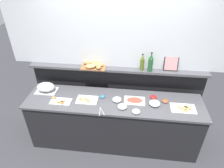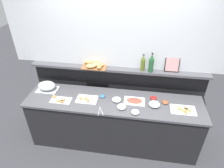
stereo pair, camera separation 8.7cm
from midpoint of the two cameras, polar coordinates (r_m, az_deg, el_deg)
ground_plane at (r=4.09m, az=2.23°, el=-9.56°), size 12.00×12.00×0.00m
buffet_counter at (r=3.34m, az=1.16°, el=-10.87°), size 2.74×0.66×0.90m
back_ledge_unit at (r=3.60m, az=2.27°, el=-3.03°), size 2.93×0.22×1.23m
upper_wall_panel at (r=3.05m, az=2.88°, el=16.81°), size 3.53×0.08×1.37m
sandwich_platter_front at (r=3.08m, az=-6.56°, el=-4.40°), size 0.32×0.22×0.04m
sandwich_platter_rear at (r=3.06m, az=20.76°, el=-7.02°), size 0.36×0.22×0.04m
sandwich_platter_side at (r=3.13m, az=-13.87°, el=-4.54°), size 0.32×0.17×0.04m
cold_cuts_platter at (r=3.05m, az=7.30°, el=-4.88°), size 0.32×0.21×0.02m
serving_cloche at (r=3.40m, az=-17.60°, el=-0.60°), size 0.34×0.24×0.17m
glass_bowl_large at (r=3.03m, az=2.18°, el=-4.58°), size 0.14×0.14×0.06m
glass_bowl_medium at (r=3.01m, az=12.94°, el=-5.75°), size 0.17×0.17×0.07m
glass_bowl_small at (r=2.84m, az=7.61°, el=-8.04°), size 0.12×0.12×0.05m
glass_bowl_extra at (r=2.90m, az=3.66°, el=-6.60°), size 0.14×0.14×0.06m
condiment_bowl_cream at (r=3.11m, az=15.87°, el=-5.03°), size 0.10×0.10×0.04m
condiment_bowl_teal at (r=3.12m, az=-1.99°, el=-3.51°), size 0.09×0.09×0.03m
condiment_bowl_dark at (r=3.15m, az=12.67°, el=-3.93°), size 0.10×0.10×0.04m
serving_tongs at (r=2.86m, az=-2.55°, el=-7.78°), size 0.09×0.19×0.01m
olive_oil_bottle at (r=3.15m, az=9.70°, el=5.88°), size 0.06×0.06×0.28m
wine_bottle_green at (r=3.12m, az=12.06°, el=5.77°), size 0.08×0.08×0.32m
bread_basket at (r=3.27m, az=-4.44°, el=5.69°), size 0.40×0.31×0.08m
framed_picture at (r=3.23m, az=17.70°, el=5.35°), size 0.23×0.07×0.23m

